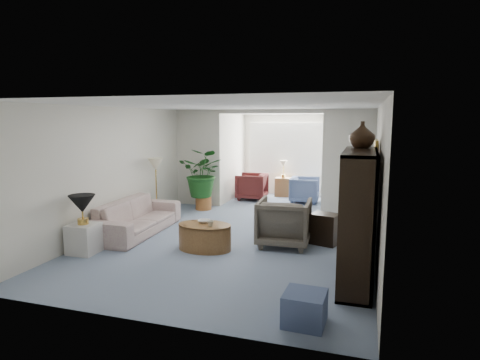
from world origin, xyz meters
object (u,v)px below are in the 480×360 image
(coffee_table, at_px, (205,237))
(wingback_chair, at_px, (284,222))
(coffee_cup, at_px, (210,224))
(ottoman, at_px, (305,308))
(table_lamp, at_px, (82,204))
(sunroom_chair_blue, at_px, (305,190))
(coffee_bowl, at_px, (204,221))
(framed_picture, at_px, (377,155))
(plant_pot, at_px, (203,203))
(cabinet_urn, at_px, (362,135))
(sofa, at_px, (137,217))
(sunroom_table, at_px, (283,187))
(floor_lamp, at_px, (156,164))
(side_table_dark, at_px, (325,229))
(sunroom_chair_maroon, at_px, (252,186))
(end_table, at_px, (84,239))
(entertainment_cabinet, at_px, (358,217))

(coffee_table, bearing_deg, wingback_chair, 27.12)
(coffee_cup, relative_size, ottoman, 0.23)
(table_lamp, relative_size, sunroom_chair_blue, 0.57)
(coffee_bowl, relative_size, wingback_chair, 0.23)
(framed_picture, bearing_deg, ottoman, -107.09)
(framed_picture, bearing_deg, coffee_cup, -171.26)
(coffee_table, bearing_deg, plant_pot, 112.87)
(coffee_bowl, distance_m, cabinet_urn, 3.05)
(cabinet_urn, relative_size, ottoman, 0.85)
(cabinet_urn, bearing_deg, wingback_chair, 147.44)
(sofa, relative_size, coffee_bowl, 10.52)
(sunroom_chair_blue, height_order, sunroom_table, sunroom_chair_blue)
(ottoman, bearing_deg, framed_picture, 72.91)
(floor_lamp, distance_m, coffee_cup, 2.88)
(sofa, relative_size, sunroom_chair_blue, 2.94)
(side_table_dark, distance_m, sunroom_table, 4.64)
(ottoman, distance_m, sunroom_chair_maroon, 7.08)
(framed_picture, xyz_separation_m, sunroom_chair_blue, (-1.71, 4.23, -1.35))
(side_table_dark, relative_size, sunroom_chair_maroon, 0.68)
(end_table, relative_size, sunroom_table, 0.92)
(entertainment_cabinet, bearing_deg, coffee_cup, 166.72)
(end_table, distance_m, table_lamp, 0.60)
(side_table_dark, bearing_deg, framed_picture, -38.35)
(framed_picture, relative_size, sofa, 0.22)
(framed_picture, relative_size, coffee_cup, 4.72)
(coffee_table, relative_size, coffee_bowl, 4.40)
(coffee_cup, xyz_separation_m, entertainment_cabinet, (2.41, -0.57, 0.42))
(plant_pot, bearing_deg, sunroom_chair_blue, 34.51)
(coffee_table, distance_m, coffee_bowl, 0.28)
(wingback_chair, distance_m, sunroom_table, 4.74)
(framed_picture, distance_m, coffee_bowl, 3.10)
(sunroom_table, bearing_deg, ottoman, -76.84)
(floor_lamp, distance_m, plant_pot, 1.74)
(floor_lamp, relative_size, cabinet_urn, 0.94)
(sunroom_chair_blue, relative_size, sunroom_chair_maroon, 0.94)
(table_lamp, distance_m, floor_lamp, 2.59)
(framed_picture, height_order, sunroom_table, framed_picture)
(sofa, xyz_separation_m, end_table, (-0.20, -1.35, -0.08))
(cabinet_urn, bearing_deg, framed_picture, 64.19)
(wingback_chair, distance_m, side_table_dark, 0.78)
(ottoman, xyz_separation_m, sunroom_chair_maroon, (-2.48, 6.63, 0.19))
(side_table_dark, bearing_deg, coffee_bowl, -157.16)
(coffee_cup, distance_m, wingback_chair, 1.36)
(ottoman, bearing_deg, sofa, 144.66)
(wingback_chair, bearing_deg, coffee_table, 24.32)
(plant_pot, bearing_deg, coffee_table, -67.13)
(framed_picture, relative_size, wingback_chair, 0.54)
(coffee_cup, bearing_deg, ottoman, -46.30)
(coffee_bowl, bearing_deg, entertainment_cabinet, -16.41)
(coffee_table, xyz_separation_m, plant_pot, (-1.24, 2.95, -0.07))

